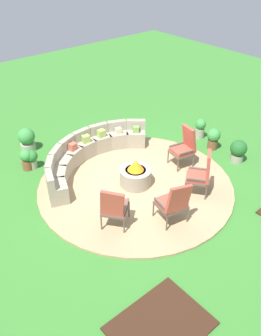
{
  "coord_description": "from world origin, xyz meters",
  "views": [
    {
      "loc": [
        -4.86,
        -5.54,
        5.56
      ],
      "look_at": [
        0.0,
        0.2,
        0.45
      ],
      "focal_mm": 37.93,
      "sensor_mm": 36.0,
      "label": 1
    }
  ],
  "objects": [
    {
      "name": "ground_plane",
      "position": [
        0.0,
        0.0,
        0.0
      ],
      "size": [
        24.0,
        24.0,
        0.0
      ],
      "primitive_type": "plane",
      "color": "#387A2D"
    },
    {
      "name": "patio_circle",
      "position": [
        0.0,
        0.0,
        0.03
      ],
      "size": [
        5.02,
        5.02,
        0.06
      ],
      "primitive_type": "cylinder",
      "color": "tan",
      "rests_on": "ground_plane"
    },
    {
      "name": "mulch_bed_left",
      "position": [
        -2.26,
        -3.25,
        0.02
      ],
      "size": [
        1.61,
        1.23,
        0.04
      ],
      "primitive_type": "cube",
      "color": "#382114",
      "rests_on": "ground_plane"
    },
    {
      "name": "fire_pit",
      "position": [
        0.0,
        0.0,
        0.34
      ],
      "size": [
        0.81,
        0.81,
        0.72
      ],
      "color": "#9E937F",
      "rests_on": "patio_circle"
    },
    {
      "name": "curved_stone_bench",
      "position": [
        -0.37,
        1.59,
        0.38
      ],
      "size": [
        3.81,
        1.83,
        0.78
      ],
      "color": "#9E937F",
      "rests_on": "patio_circle"
    },
    {
      "name": "lounge_chair_front_left",
      "position": [
        -1.37,
        -0.88,
        0.61
      ],
      "size": [
        0.78,
        0.8,
        1.08
      ],
      "rotation": [
        0.0,
        0.0,
        5.38
      ],
      "color": "brown",
      "rests_on": "patio_circle"
    },
    {
      "name": "lounge_chair_front_right",
      "position": [
        -0.29,
        -1.6,
        0.61
      ],
      "size": [
        0.72,
        0.69,
        1.1
      ],
      "rotation": [
        0.0,
        0.0,
        6.09
      ],
      "color": "brown",
      "rests_on": "patio_circle"
    },
    {
      "name": "lounge_chair_back_left",
      "position": [
        0.99,
        -1.3,
        0.64
      ],
      "size": [
        0.76,
        0.78,
        1.17
      ],
      "rotation": [
        0.0,
        0.0,
        6.93
      ],
      "color": "brown",
      "rests_on": "patio_circle"
    },
    {
      "name": "lounge_chair_back_right",
      "position": [
        1.62,
        -0.16,
        0.64
      ],
      "size": [
        0.69,
        0.63,
        1.15
      ],
      "rotation": [
        0.0,
        0.0,
        7.64
      ],
      "color": "brown",
      "rests_on": "patio_circle"
    },
    {
      "name": "potted_plant_0",
      "position": [
        3.23,
        0.62,
        0.35
      ],
      "size": [
        0.33,
        0.33,
        0.64
      ],
      "color": "#A89E8E",
      "rests_on": "ground_plane"
    },
    {
      "name": "potted_plant_1",
      "position": [
        -1.63,
        2.48,
        0.31
      ],
      "size": [
        0.35,
        0.35,
        0.55
      ],
      "color": "#A89E8E",
      "rests_on": "ground_plane"
    },
    {
      "name": "potted_plant_2",
      "position": [
        2.99,
        -0.98,
        0.36
      ],
      "size": [
        0.47,
        0.47,
        0.66
      ],
      "color": "#A89E8E",
      "rests_on": "ground_plane"
    },
    {
      "name": "potted_plant_3",
      "position": [
        -1.28,
        3.46,
        0.38
      ],
      "size": [
        0.5,
        0.5,
        0.71
      ],
      "color": "#A89E8E",
      "rests_on": "ground_plane"
    },
    {
      "name": "potted_plant_4",
      "position": [
        -1.77,
        2.52,
        0.32
      ],
      "size": [
        0.34,
        0.34,
        0.6
      ],
      "color": "brown",
      "rests_on": "ground_plane"
    },
    {
      "name": "potted_plant_5",
      "position": [
        3.01,
        -0.08,
        0.37
      ],
      "size": [
        0.4,
        0.4,
        0.66
      ],
      "color": "brown",
      "rests_on": "ground_plane"
    }
  ]
}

